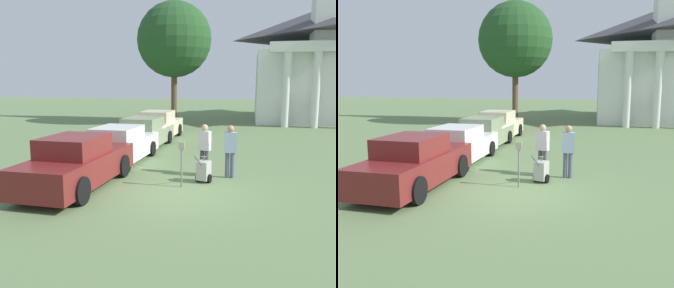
{
  "view_description": "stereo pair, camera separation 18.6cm",
  "coord_description": "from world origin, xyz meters",
  "views": [
    {
      "loc": [
        2.07,
        -10.36,
        3.2
      ],
      "look_at": [
        -0.66,
        1.92,
        1.1
      ],
      "focal_mm": 40.0,
      "sensor_mm": 36.0,
      "label": 1
    },
    {
      "loc": [
        2.25,
        -10.32,
        3.2
      ],
      "look_at": [
        -0.66,
        1.92,
        1.1
      ],
      "focal_mm": 40.0,
      "sensor_mm": 36.0,
      "label": 2
    }
  ],
  "objects": [
    {
      "name": "shade_tree",
      "position": [
        -3.71,
        17.78,
        6.27
      ],
      "size": [
        5.56,
        5.56,
        9.07
      ],
      "color": "brown",
      "rests_on": "ground_plane"
    },
    {
      "name": "parking_meter",
      "position": [
        0.06,
        0.59,
        0.97
      ],
      "size": [
        0.18,
        0.09,
        1.4
      ],
      "color": "slate",
      "rests_on": "ground_plane"
    },
    {
      "name": "ground_plane",
      "position": [
        0.0,
        0.0,
        0.0
      ],
      "size": [
        120.0,
        120.0,
        0.0
      ],
      "primitive_type": "plane",
      "color": "#607A4C"
    },
    {
      "name": "parked_car_cream",
      "position": [
        -3.02,
        9.96,
        0.73
      ],
      "size": [
        2.05,
        4.91,
        1.59
      ],
      "rotation": [
        0.0,
        0.0,
        -0.03
      ],
      "color": "beige",
      "rests_on": "ground_plane"
    },
    {
      "name": "church",
      "position": [
        7.44,
        23.8,
        5.46
      ],
      "size": [
        10.19,
        13.71,
        24.13
      ],
      "color": "white",
      "rests_on": "ground_plane"
    },
    {
      "name": "person_supervisor",
      "position": [
        1.43,
        2.08,
        1.02
      ],
      "size": [
        0.43,
        0.25,
        1.78
      ],
      "rotation": [
        0.0,
        0.0,
        3.2
      ],
      "color": "#515670",
      "rests_on": "ground_plane"
    },
    {
      "name": "parked_car_white",
      "position": [
        -3.02,
        3.53,
        0.68
      ],
      "size": [
        2.06,
        5.17,
        1.46
      ],
      "rotation": [
        0.0,
        0.0,
        -0.03
      ],
      "color": "silver",
      "rests_on": "ground_plane"
    },
    {
      "name": "equipment_cart",
      "position": [
        0.65,
        1.32,
        0.39
      ],
      "size": [
        0.53,
        1.0,
        1.0
      ],
      "rotation": [
        0.0,
        0.0,
        -0.27
      ],
      "color": "#B2B2AD",
      "rests_on": "ground_plane"
    },
    {
      "name": "person_worker",
      "position": [
        0.53,
        2.38,
        1.01
      ],
      "size": [
        0.47,
        0.35,
        1.76
      ],
      "rotation": [
        0.0,
        0.0,
        2.78
      ],
      "color": "#3F3F47",
      "rests_on": "ground_plane"
    },
    {
      "name": "parked_car_maroon",
      "position": [
        -3.02,
        -0.13,
        0.75
      ],
      "size": [
        2.06,
        4.94,
        1.61
      ],
      "rotation": [
        0.0,
        0.0,
        -0.03
      ],
      "color": "maroon",
      "rests_on": "ground_plane"
    },
    {
      "name": "parked_car_sage",
      "position": [
        -3.02,
        7.06,
        0.68
      ],
      "size": [
        2.06,
        5.03,
        1.49
      ],
      "rotation": [
        0.0,
        0.0,
        -0.03
      ],
      "color": "gray",
      "rests_on": "ground_plane"
    }
  ]
}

